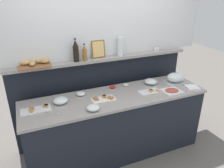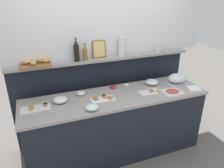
# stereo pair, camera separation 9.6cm
# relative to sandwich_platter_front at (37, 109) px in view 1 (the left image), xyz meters

# --- Properties ---
(ground_plane) EXTENTS (12.00, 12.00, 0.00)m
(ground_plane) POSITION_rel_sandwich_platter_front_xyz_m (1.02, 0.58, -0.95)
(ground_plane) COLOR slate
(buffet_counter) EXTENTS (2.50, 0.69, 0.94)m
(buffet_counter) POSITION_rel_sandwich_platter_front_xyz_m (1.02, -0.02, -0.48)
(buffet_counter) COLOR black
(buffet_counter) RESTS_ON ground_plane
(back_ledge_unit) EXTENTS (2.70, 0.22, 1.34)m
(back_ledge_unit) POSITION_rel_sandwich_platter_front_xyz_m (1.02, 0.50, -0.24)
(back_ledge_unit) COLOR black
(back_ledge_unit) RESTS_ON ground_plane
(upper_wall_panel) EXTENTS (3.30, 0.08, 1.26)m
(upper_wall_panel) POSITION_rel_sandwich_platter_front_xyz_m (1.02, 0.52, 1.02)
(upper_wall_panel) COLOR silver
(upper_wall_panel) RESTS_ON back_ledge_unit
(sandwich_platter_front) EXTENTS (0.35, 0.17, 0.04)m
(sandwich_platter_front) POSITION_rel_sandwich_platter_front_xyz_m (0.00, 0.00, 0.00)
(sandwich_platter_front) COLOR silver
(sandwich_platter_front) RESTS_ON buffet_counter
(sandwich_platter_rear) EXTENTS (0.30, 0.16, 0.04)m
(sandwich_platter_rear) POSITION_rel_sandwich_platter_front_xyz_m (1.51, -0.10, -0.00)
(sandwich_platter_rear) COLOR silver
(sandwich_platter_rear) RESTS_ON buffet_counter
(sandwich_platter_side) EXTENTS (0.31, 0.17, 0.04)m
(sandwich_platter_side) POSITION_rel_sandwich_platter_front_xyz_m (0.83, -0.05, 0.00)
(sandwich_platter_side) COLOR white
(sandwich_platter_side) RESTS_ON buffet_counter
(cold_cuts_platter) EXTENTS (0.26, 0.23, 0.02)m
(cold_cuts_platter) POSITION_rel_sandwich_platter_front_xyz_m (1.79, -0.20, -0.00)
(cold_cuts_platter) COLOR white
(cold_cuts_platter) RESTS_ON buffet_counter
(serving_cloche) EXTENTS (0.34, 0.24, 0.17)m
(serving_cloche) POSITION_rel_sandwich_platter_front_xyz_m (2.04, 0.05, 0.06)
(serving_cloche) COLOR #B7BABF
(serving_cloche) RESTS_ON buffet_counter
(glass_bowl_large) EXTENTS (0.12, 0.12, 0.05)m
(glass_bowl_large) POSITION_rel_sandwich_platter_front_xyz_m (0.59, 0.18, 0.01)
(glass_bowl_large) COLOR silver
(glass_bowl_large) RESTS_ON buffet_counter
(glass_bowl_medium) EXTENTS (0.19, 0.19, 0.08)m
(glass_bowl_medium) POSITION_rel_sandwich_platter_front_xyz_m (1.66, 0.14, 0.02)
(glass_bowl_medium) COLOR silver
(glass_bowl_medium) RESTS_ON buffet_counter
(glass_bowl_small) EXTENTS (0.18, 0.18, 0.07)m
(glass_bowl_small) POSITION_rel_sandwich_platter_front_xyz_m (0.30, 0.07, 0.02)
(glass_bowl_small) COLOR silver
(glass_bowl_small) RESTS_ON buffet_counter
(glass_bowl_extra) EXTENTS (0.16, 0.16, 0.06)m
(glass_bowl_extra) POSITION_rel_sandwich_platter_front_xyz_m (0.62, -0.25, 0.02)
(glass_bowl_extra) COLOR silver
(glass_bowl_extra) RESTS_ON buffet_counter
(condiment_bowl_dark) EXTENTS (0.08, 0.08, 0.03)m
(condiment_bowl_dark) POSITION_rel_sandwich_platter_front_xyz_m (1.28, 0.22, 0.00)
(condiment_bowl_dark) COLOR silver
(condiment_bowl_dark) RESTS_ON buffet_counter
(condiment_bowl_red) EXTENTS (0.09, 0.09, 0.03)m
(condiment_bowl_red) POSITION_rel_sandwich_platter_front_xyz_m (1.07, 0.23, 0.01)
(condiment_bowl_red) COLOR red
(condiment_bowl_red) RESTS_ON buffet_counter
(serving_tongs) EXTENTS (0.19, 0.11, 0.01)m
(serving_tongs) POSITION_rel_sandwich_platter_front_xyz_m (0.17, -0.17, -0.01)
(serving_tongs) COLOR #B7BABF
(serving_tongs) RESTS_ON buffet_counter
(napkin_stack) EXTENTS (0.22, 0.22, 0.03)m
(napkin_stack) POSITION_rel_sandwich_platter_front_xyz_m (2.13, -0.23, 0.00)
(napkin_stack) COLOR white
(napkin_stack) RESTS_ON buffet_counter
(vinegar_bottle_amber) EXTENTS (0.06, 0.06, 0.24)m
(vinegar_bottle_amber) POSITION_rel_sandwich_platter_front_xyz_m (0.73, 0.40, 0.50)
(vinegar_bottle_amber) COLOR #8E5B23
(vinegar_bottle_amber) RESTS_ON back_ledge_unit
(wine_bottle_dark) EXTENTS (0.08, 0.08, 0.32)m
(wine_bottle_dark) POSITION_rel_sandwich_platter_front_xyz_m (0.61, 0.40, 0.54)
(wine_bottle_dark) COLOR black
(wine_bottle_dark) RESTS_ON back_ledge_unit
(salt_shaker) EXTENTS (0.03, 0.03, 0.09)m
(salt_shaker) POSITION_rel_sandwich_platter_front_xyz_m (1.89, 0.42, 0.44)
(salt_shaker) COLOR white
(salt_shaker) RESTS_ON back_ledge_unit
(pepper_shaker) EXTENTS (0.03, 0.03, 0.09)m
(pepper_shaker) POSITION_rel_sandwich_platter_front_xyz_m (1.94, 0.42, 0.44)
(pepper_shaker) COLOR white
(pepper_shaker) RESTS_ON back_ledge_unit
(bread_basket) EXTENTS (0.41, 0.29, 0.08)m
(bread_basket) POSITION_rel_sandwich_platter_front_xyz_m (0.07, 0.46, 0.43)
(bread_basket) COLOR brown
(bread_basket) RESTS_ON back_ledge_unit
(framed_picture) EXTENTS (0.20, 0.05, 0.25)m
(framed_picture) POSITION_rel_sandwich_platter_front_xyz_m (0.95, 0.46, 0.52)
(framed_picture) COLOR brown
(framed_picture) RESTS_ON back_ledge_unit
(water_carafe) EXTENTS (0.09, 0.09, 0.28)m
(water_carafe) POSITION_rel_sandwich_platter_front_xyz_m (1.28, 0.42, 0.53)
(water_carafe) COLOR silver
(water_carafe) RESTS_ON back_ledge_unit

